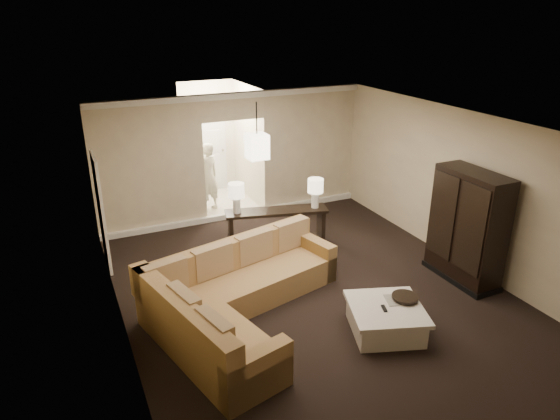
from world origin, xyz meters
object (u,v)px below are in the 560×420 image
console_table (277,225)px  drink_table (404,304)px  sectional_sofa (236,297)px  armoire (467,229)px  person (208,173)px  coffee_table (385,319)px

console_table → drink_table: size_ratio=4.21×
sectional_sofa → armoire: bearing=-20.9°
console_table → person: (-0.64, 2.42, 0.44)m
sectional_sofa → console_table: (1.61, 2.06, 0.07)m
sectional_sofa → armoire: size_ratio=1.73×
sectional_sofa → drink_table: (2.22, -1.16, -0.04)m
console_table → armoire: armoire is taller
sectional_sofa → drink_table: size_ratio=7.01×
sectional_sofa → console_table: size_ratio=1.66×
armoire → person: bearing=121.6°
console_table → person: 2.54m
sectional_sofa → coffee_table: sectional_sofa is taller
coffee_table → person: bearing=99.0°
drink_table → person: person is taller
armoire → person: (-3.04, 4.95, -0.04)m
sectional_sofa → coffee_table: bearing=-47.2°
console_table → drink_table: (0.62, -3.23, -0.11)m
sectional_sofa → drink_table: bearing=-41.8°
console_table → armoire: 3.52m
drink_table → person: (-1.26, 5.64, 0.55)m
sectional_sofa → drink_table: 2.51m
sectional_sofa → person: person is taller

